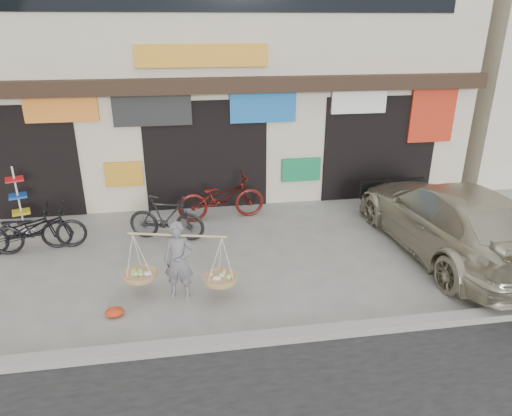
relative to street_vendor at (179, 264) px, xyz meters
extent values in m
plane|color=gray|center=(0.72, 0.58, -0.63)|extent=(70.00, 70.00, 0.00)
cube|color=gray|center=(0.72, -1.42, -0.57)|extent=(70.00, 0.25, 0.12)
cube|color=beige|center=(0.72, 7.08, 2.87)|extent=(14.00, 6.00, 7.00)
cube|color=black|center=(0.72, 3.93, 2.42)|extent=(14.00, 0.35, 0.35)
cube|color=black|center=(-3.78, 4.33, 0.72)|extent=(3.00, 0.60, 2.70)
cube|color=black|center=(0.72, 4.33, 0.72)|extent=(3.00, 0.60, 2.70)
cube|color=black|center=(5.22, 4.33, 0.72)|extent=(3.00, 0.60, 2.70)
cube|color=orange|center=(-2.48, 4.00, 1.97)|extent=(1.60, 0.08, 0.60)
cube|color=black|center=(-0.48, 4.00, 1.87)|extent=(1.80, 0.08, 0.70)
cube|color=#1963B5|center=(2.12, 4.00, 1.87)|extent=(1.60, 0.08, 0.70)
cube|color=white|center=(4.52, 4.00, 1.97)|extent=(1.40, 0.08, 0.60)
cube|color=red|center=(6.52, 4.00, 1.57)|extent=(1.20, 0.08, 1.40)
cube|color=orange|center=(-1.28, 4.00, 0.37)|extent=(0.90, 0.08, 0.60)
cube|color=#147C47|center=(3.12, 4.00, 0.27)|extent=(1.00, 0.08, 0.60)
cube|color=orange|center=(0.72, 4.00, 3.07)|extent=(3.00, 0.08, 0.50)
imported|color=slate|center=(0.00, 0.00, 0.07)|extent=(0.57, 0.44, 1.39)
cylinder|color=tan|center=(0.00, 0.00, 0.54)|extent=(1.61, 0.44, 0.04)
cylinder|color=tan|center=(-0.67, 0.17, -0.25)|extent=(0.56, 0.56, 0.07)
ellipsoid|color=#A5BF66|center=(-0.67, 0.17, -0.19)|extent=(0.39, 0.39, 0.10)
cylinder|color=tan|center=(0.67, -0.17, -0.25)|extent=(0.56, 0.56, 0.07)
ellipsoid|color=#A5BF66|center=(0.67, -0.17, -0.19)|extent=(0.39, 0.39, 0.10)
imported|color=black|center=(-3.13, 2.19, -0.15)|extent=(1.90, 0.88, 0.96)
imported|color=black|center=(-0.27, 2.31, -0.13)|extent=(1.73, 0.94, 1.00)
imported|color=#4D100D|center=(0.99, 3.26, -0.08)|extent=(2.13, 0.93, 1.09)
imported|color=black|center=(-2.84, 2.19, -0.15)|extent=(1.90, 0.88, 0.96)
imported|color=#AEA78C|center=(5.39, 0.85, 0.10)|extent=(2.28, 5.12, 1.46)
cube|color=black|center=(5.28, 3.23, -0.08)|extent=(1.70, 0.18, 0.45)
cube|color=silver|center=(5.28, 3.29, -0.18)|extent=(0.45, 0.04, 0.12)
cylinder|color=silver|center=(-3.48, 3.21, -0.61)|extent=(0.42, 0.42, 0.04)
cylinder|color=silver|center=(-3.48, 3.21, 0.14)|extent=(0.04, 0.04, 1.54)
cube|color=yellow|center=(-3.48, 3.21, -0.15)|extent=(0.46, 0.46, 0.04)
cube|color=#194CB2|center=(-3.48, 3.21, 0.24)|extent=(0.46, 0.46, 0.04)
cube|color=red|center=(-3.48, 3.21, 0.62)|extent=(0.46, 0.46, 0.04)
ellipsoid|color=red|center=(-1.06, -0.41, -0.56)|extent=(0.31, 0.25, 0.14)
camera|label=1|loc=(0.23, -6.85, 3.76)|focal=32.00mm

